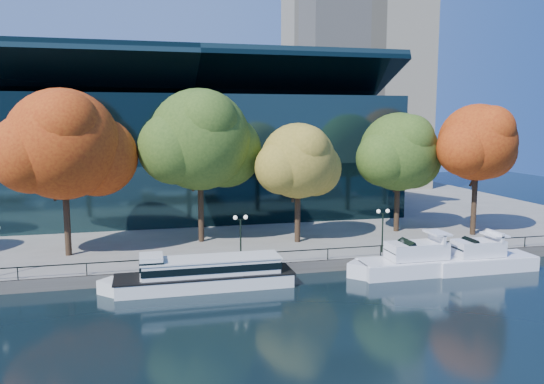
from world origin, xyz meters
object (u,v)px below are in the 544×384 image
object	(u,v)px
lamp_1	(241,227)
lamp_2	(383,220)
tree_2	(202,142)
tree_4	(400,154)
tree_5	(479,144)
tree_1	(65,147)
tree_3	(300,162)
cruiser_near	(417,261)
tour_boat	(201,273)
cruiser_far	(478,258)

from	to	relation	value
lamp_1	lamp_2	world-z (taller)	same
tree_2	tree_4	size ratio (longest dim) A/B	1.18
tree_5	lamp_1	world-z (taller)	tree_5
tree_1	tree_3	bearing A→B (deg)	0.69
tree_4	tree_5	xyz separation A→B (m)	(7.11, -3.51, 1.09)
cruiser_near	tree_3	xyz separation A→B (m)	(-7.62, 9.83, 7.85)
cruiser_near	lamp_1	size ratio (longest dim) A/B	3.07
tour_boat	tree_1	world-z (taller)	tree_1
tree_5	tour_boat	bearing A→B (deg)	-164.61
tree_3	lamp_2	xyz separation A→B (m)	(6.24, -5.87, -4.98)
cruiser_near	tree_3	bearing A→B (deg)	127.79
tour_boat	tree_2	bearing A→B (deg)	82.63
tour_boat	tree_1	bearing A→B (deg)	139.72
tour_boat	lamp_2	size ratio (longest dim) A/B	3.76
tree_3	lamp_2	distance (m)	9.90
tree_2	lamp_1	distance (m)	11.11
tour_boat	cruiser_near	bearing A→B (deg)	-1.53
tree_2	tree_4	xyz separation A→B (m)	(21.28, -0.03, -1.47)
cruiser_near	tree_4	size ratio (longest dim) A/B	0.96
tour_boat	lamp_2	world-z (taller)	lamp_2
cruiser_far	lamp_1	xyz separation A→B (m)	(-20.27, 4.29, 2.89)
cruiser_near	lamp_1	distance (m)	15.39
tree_2	lamp_1	size ratio (longest dim) A/B	3.77
tree_4	tree_5	size ratio (longest dim) A/B	0.94
tree_3	tree_4	xyz separation A→B (m)	(12.01, 2.41, 0.55)
tour_boat	lamp_1	distance (m)	5.85
cruiser_far	lamp_1	world-z (taller)	lamp_1
tree_4	lamp_1	size ratio (longest dim) A/B	3.20
tree_5	lamp_1	bearing A→B (deg)	-169.65
tree_4	lamp_2	xyz separation A→B (m)	(-5.78, -8.27, -5.53)
cruiser_near	cruiser_far	world-z (taller)	cruiser_near
tree_1	tree_5	size ratio (longest dim) A/B	1.08
cruiser_far	tree_5	xyz separation A→B (m)	(5.82, 9.06, 9.51)
tree_2	cruiser_far	bearing A→B (deg)	-29.17
tree_5	cruiser_near	bearing A→B (deg)	-142.82
cruiser_near	tree_1	size ratio (longest dim) A/B	0.83
tree_1	tree_3	world-z (taller)	tree_1
tour_boat	tree_5	bearing A→B (deg)	15.39
cruiser_far	tree_1	world-z (taller)	tree_1
cruiser_near	tree_2	bearing A→B (deg)	144.00
tree_3	tree_4	world-z (taller)	tree_4
tree_4	tree_2	bearing A→B (deg)	179.91
cruiser_near	tree_4	distance (m)	15.48
tree_5	lamp_2	size ratio (longest dim) A/B	3.42
tree_5	lamp_2	world-z (taller)	tree_5
tree_3	lamp_2	bearing A→B (deg)	-43.24
tour_boat	lamp_1	size ratio (longest dim) A/B	3.76
tree_3	tree_4	size ratio (longest dim) A/B	0.92
tree_2	lamp_2	bearing A→B (deg)	-28.18
cruiser_near	lamp_2	world-z (taller)	lamp_2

